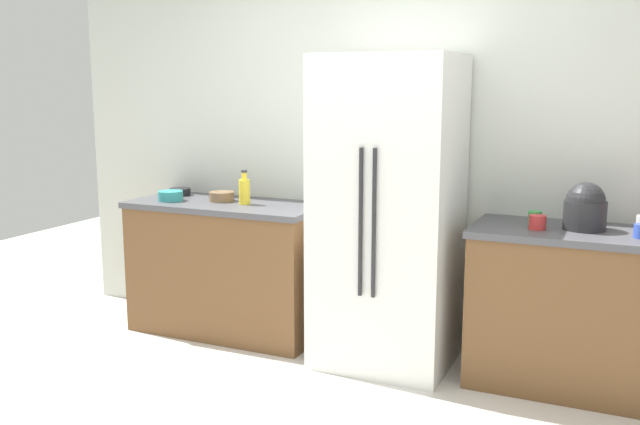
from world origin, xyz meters
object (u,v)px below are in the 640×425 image
cup_d (537,222)px  bowl_c (222,196)px  rice_cooker (585,208)px  bowl_b (171,196)px  refrigerator (388,213)px  bowl_a (180,192)px  cup_a (535,218)px  bottle_a (244,190)px

cup_d → bowl_c: size_ratio=0.54×
rice_cooker → cup_d: bearing=-157.3°
bowl_b → bowl_c: (0.33, 0.13, -0.00)m
bowl_c → refrigerator: bearing=-4.5°
bowl_b → bowl_a: bearing=110.7°
refrigerator → rice_cooker: (1.11, 0.09, 0.10)m
cup_d → cup_a: bearing=104.2°
bowl_b → bowl_c: bowl_b is taller
rice_cooker → bowl_c: size_ratio=1.55×
cup_d → bowl_a: size_ratio=0.61×
bowl_a → bowl_b: 0.25m
bottle_a → cup_a: bottle_a is taller
rice_cooker → bowl_b: (-2.69, -0.12, -0.09)m
bowl_c → bottle_a: bearing=-12.7°
bowl_b → bottle_a: bearing=9.1°
refrigerator → bowl_b: 1.58m
bowl_a → bowl_c: (0.42, -0.10, 0.01)m
rice_cooker → cup_d: size_ratio=2.85×
rice_cooker → cup_d: rice_cooker is taller
bottle_a → cup_a: 1.89m
refrigerator → bowl_c: size_ratio=10.97×
bottle_a → bowl_b: 0.55m
cup_d → bowl_c: bearing=177.0°
cup_a → bowl_c: bearing=-179.9°
cup_a → bottle_a: bearing=-178.5°
refrigerator → rice_cooker: refrigerator is taller
refrigerator → bowl_a: size_ratio=12.29×
cup_d → bowl_b: 2.45m
rice_cooker → bowl_a: bearing=177.6°
cup_a → cup_d: bearing=-75.8°
rice_cooker → bottle_a: size_ratio=1.15×
bowl_a → bowl_b: (0.09, -0.24, 0.01)m
bowl_a → bowl_b: size_ratio=0.90×
refrigerator → bottle_a: (-1.04, 0.05, 0.07)m
refrigerator → bowl_b: size_ratio=11.01×
refrigerator → bowl_b: refrigerator is taller
refrigerator → cup_d: (0.88, -0.01, 0.01)m
refrigerator → cup_a: bearing=6.8°
rice_cooker → cup_a: bearing=177.1°
bowl_b → rice_cooker: bearing=2.6°
rice_cooker → bowl_a: (-2.78, 0.11, -0.10)m
cup_a → bowl_c: (-2.09, -0.00, -0.01)m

